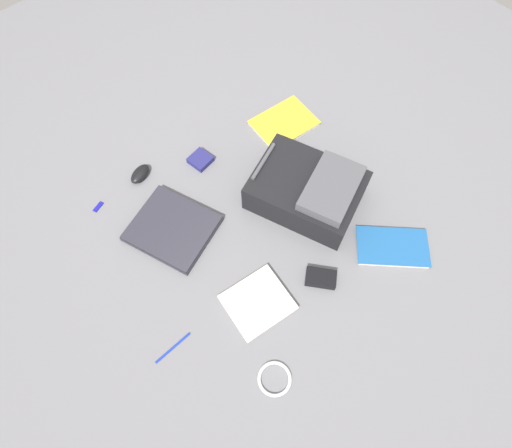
{
  "coord_description": "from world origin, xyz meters",
  "views": [
    {
      "loc": [
        -0.55,
        0.52,
        1.49
      ],
      "look_at": [
        -0.01,
        0.02,
        0.02
      ],
      "focal_mm": 29.07,
      "sensor_mm": 36.0,
      "label": 1
    }
  ],
  "objects_px": {
    "book_comic": "(258,303)",
    "pen_black": "(173,348)",
    "backpack": "(309,190)",
    "usb_stick": "(98,207)",
    "earbud_pouch": "(200,160)",
    "computer_mouse": "(140,174)",
    "book_blue": "(392,247)",
    "power_brick": "(321,278)",
    "cable_coil": "(275,379)",
    "laptop": "(172,228)",
    "book_red": "(284,123)"
  },
  "relations": [
    {
      "from": "book_red",
      "to": "earbud_pouch",
      "type": "relative_size",
      "value": 3.38
    },
    {
      "from": "backpack",
      "to": "power_brick",
      "type": "bearing_deg",
      "value": 142.97
    },
    {
      "from": "computer_mouse",
      "to": "pen_black",
      "type": "relative_size",
      "value": 0.7
    },
    {
      "from": "book_blue",
      "to": "power_brick",
      "type": "distance_m",
      "value": 0.31
    },
    {
      "from": "laptop",
      "to": "book_comic",
      "type": "xyz_separation_m",
      "value": [
        -0.45,
        -0.05,
        -0.0
      ]
    },
    {
      "from": "computer_mouse",
      "to": "laptop",
      "type": "bearing_deg",
      "value": -30.13
    },
    {
      "from": "earbud_pouch",
      "to": "book_blue",
      "type": "bearing_deg",
      "value": -160.49
    },
    {
      "from": "book_comic",
      "to": "power_brick",
      "type": "height_order",
      "value": "power_brick"
    },
    {
      "from": "book_blue",
      "to": "cable_coil",
      "type": "height_order",
      "value": "book_blue"
    },
    {
      "from": "laptop",
      "to": "book_comic",
      "type": "relative_size",
      "value": 1.53
    },
    {
      "from": "earbud_pouch",
      "to": "book_red",
      "type": "bearing_deg",
      "value": -103.41
    },
    {
      "from": "book_comic",
      "to": "usb_stick",
      "type": "bearing_deg",
      "value": 15.81
    },
    {
      "from": "backpack",
      "to": "book_comic",
      "type": "distance_m",
      "value": 0.49
    },
    {
      "from": "backpack",
      "to": "usb_stick",
      "type": "xyz_separation_m",
      "value": [
        0.55,
        0.66,
        -0.07
      ]
    },
    {
      "from": "book_red",
      "to": "usb_stick",
      "type": "xyz_separation_m",
      "value": [
        0.2,
        0.86,
        -0.01
      ]
    },
    {
      "from": "power_brick",
      "to": "backpack",
      "type": "bearing_deg",
      "value": -37.03
    },
    {
      "from": "backpack",
      "to": "book_red",
      "type": "relative_size",
      "value": 1.73
    },
    {
      "from": "book_blue",
      "to": "computer_mouse",
      "type": "height_order",
      "value": "computer_mouse"
    },
    {
      "from": "cable_coil",
      "to": "usb_stick",
      "type": "relative_size",
      "value": 2.36
    },
    {
      "from": "book_red",
      "to": "book_comic",
      "type": "height_order",
      "value": "book_comic"
    },
    {
      "from": "earbud_pouch",
      "to": "computer_mouse",
      "type": "bearing_deg",
      "value": 64.66
    },
    {
      "from": "laptop",
      "to": "usb_stick",
      "type": "xyz_separation_m",
      "value": [
        0.29,
        0.16,
        -0.01
      ]
    },
    {
      "from": "power_brick",
      "to": "book_comic",
      "type": "bearing_deg",
      "value": 69.19
    },
    {
      "from": "backpack",
      "to": "book_blue",
      "type": "xyz_separation_m",
      "value": [
        -0.38,
        -0.09,
        -0.07
      ]
    },
    {
      "from": "laptop",
      "to": "usb_stick",
      "type": "distance_m",
      "value": 0.33
    },
    {
      "from": "backpack",
      "to": "pen_black",
      "type": "bearing_deg",
      "value": 97.67
    },
    {
      "from": "cable_coil",
      "to": "pen_black",
      "type": "distance_m",
      "value": 0.37
    },
    {
      "from": "laptop",
      "to": "computer_mouse",
      "type": "relative_size",
      "value": 3.71
    },
    {
      "from": "backpack",
      "to": "pen_black",
      "type": "distance_m",
      "value": 0.78
    },
    {
      "from": "cable_coil",
      "to": "earbud_pouch",
      "type": "xyz_separation_m",
      "value": [
        0.86,
        -0.38,
        0.01
      ]
    },
    {
      "from": "book_comic",
      "to": "earbud_pouch",
      "type": "distance_m",
      "value": 0.68
    },
    {
      "from": "laptop",
      "to": "book_red",
      "type": "xyz_separation_m",
      "value": [
        0.09,
        -0.7,
        -0.01
      ]
    },
    {
      "from": "laptop",
      "to": "earbud_pouch",
      "type": "distance_m",
      "value": 0.34
    },
    {
      "from": "laptop",
      "to": "earbud_pouch",
      "type": "bearing_deg",
      "value": -57.71
    },
    {
      "from": "book_red",
      "to": "cable_coil",
      "type": "distance_m",
      "value": 1.1
    },
    {
      "from": "book_blue",
      "to": "pen_black",
      "type": "bearing_deg",
      "value": 72.44
    },
    {
      "from": "book_red",
      "to": "earbud_pouch",
      "type": "height_order",
      "value": "earbud_pouch"
    },
    {
      "from": "usb_stick",
      "to": "computer_mouse",
      "type": "bearing_deg",
      "value": -88.66
    },
    {
      "from": "earbud_pouch",
      "to": "usb_stick",
      "type": "bearing_deg",
      "value": 76.72
    },
    {
      "from": "laptop",
      "to": "cable_coil",
      "type": "bearing_deg",
      "value": 172.62
    },
    {
      "from": "book_blue",
      "to": "power_brick",
      "type": "bearing_deg",
      "value": 71.65
    },
    {
      "from": "backpack",
      "to": "laptop",
      "type": "height_order",
      "value": "backpack"
    },
    {
      "from": "book_comic",
      "to": "pen_black",
      "type": "bearing_deg",
      "value": 75.64
    },
    {
      "from": "computer_mouse",
      "to": "usb_stick",
      "type": "relative_size",
      "value": 2.1
    },
    {
      "from": "book_blue",
      "to": "power_brick",
      "type": "xyz_separation_m",
      "value": [
        0.1,
        0.3,
        0.01
      ]
    },
    {
      "from": "book_comic",
      "to": "usb_stick",
      "type": "distance_m",
      "value": 0.77
    },
    {
      "from": "backpack",
      "to": "computer_mouse",
      "type": "height_order",
      "value": "backpack"
    },
    {
      "from": "laptop",
      "to": "pen_black",
      "type": "relative_size",
      "value": 2.59
    },
    {
      "from": "cable_coil",
      "to": "book_red",
      "type": "bearing_deg",
      "value": -45.81
    },
    {
      "from": "laptop",
      "to": "power_brick",
      "type": "xyz_separation_m",
      "value": [
        -0.54,
        -0.28,
        -0.0
      ]
    }
  ]
}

